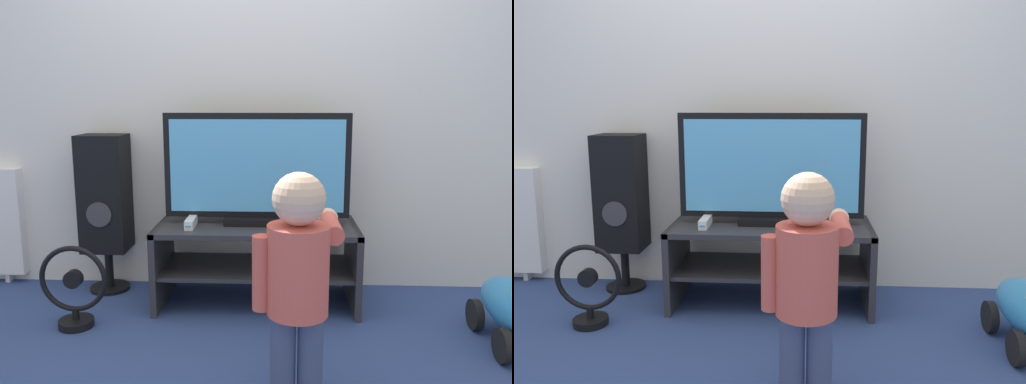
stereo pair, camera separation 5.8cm
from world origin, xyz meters
TOP-DOWN VIEW (x-y plane):
  - ground_plane at (0.00, 0.00)m, footprint 16.00×16.00m
  - wall_back at (0.00, 0.59)m, footprint 10.00×0.06m
  - tv_stand at (0.00, 0.26)m, footprint 1.16×0.51m
  - television at (0.00, 0.28)m, footprint 1.06×0.20m
  - game_console at (-0.37, 0.18)m, footprint 0.05×0.18m
  - remote_primary at (0.28, 0.08)m, footprint 0.05×0.13m
  - child at (0.20, -0.73)m, footprint 0.35×0.52m
  - speaker_tower at (-0.94, 0.42)m, footprint 0.27×0.25m
  - floor_fan at (-0.95, -0.11)m, footprint 0.36×0.18m

SIDE VIEW (x-z plane):
  - ground_plane at x=0.00m, z-range 0.00..0.00m
  - floor_fan at x=-0.95m, z-range -0.02..0.43m
  - tv_stand at x=0.00m, z-range 0.08..0.56m
  - remote_primary at x=0.28m, z-range 0.48..0.50m
  - game_console at x=-0.37m, z-range 0.48..0.53m
  - child at x=0.20m, z-range 0.08..1.02m
  - speaker_tower at x=-0.94m, z-range 0.11..1.09m
  - television at x=0.00m, z-range 0.47..1.11m
  - wall_back at x=0.00m, z-range 0.00..2.60m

